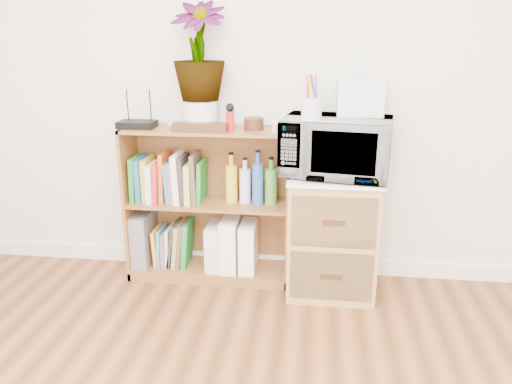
# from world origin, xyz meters

# --- Properties ---
(skirting_board) EXTENTS (4.00, 0.02, 0.10)m
(skirting_board) POSITION_xyz_m (0.00, 2.24, 0.05)
(skirting_board) COLOR white
(skirting_board) RESTS_ON ground
(bookshelf) EXTENTS (1.00, 0.30, 0.95)m
(bookshelf) POSITION_xyz_m (-0.35, 2.10, 0.47)
(bookshelf) COLOR brown
(bookshelf) RESTS_ON ground
(wicker_unit) EXTENTS (0.50, 0.45, 0.70)m
(wicker_unit) POSITION_xyz_m (0.40, 2.02, 0.35)
(wicker_unit) COLOR #9E7542
(wicker_unit) RESTS_ON ground
(microwave) EXTENTS (0.64, 0.48, 0.32)m
(microwave) POSITION_xyz_m (0.40, 2.02, 0.88)
(microwave) COLOR silver
(microwave) RESTS_ON wicker_unit
(pen_cup) EXTENTS (0.11, 0.11, 0.12)m
(pen_cup) POSITION_xyz_m (0.26, 1.92, 1.10)
(pen_cup) COLOR silver
(pen_cup) RESTS_ON microwave
(small_appliance) EXTENTS (0.25, 0.21, 0.20)m
(small_appliance) POSITION_xyz_m (0.52, 2.11, 1.14)
(small_appliance) COLOR silver
(small_appliance) RESTS_ON microwave
(router) EXTENTS (0.21, 0.15, 0.04)m
(router) POSITION_xyz_m (-0.76, 2.08, 0.97)
(router) COLOR black
(router) RESTS_ON bookshelf
(white_bowl) EXTENTS (0.13, 0.13, 0.03)m
(white_bowl) POSITION_xyz_m (-0.51, 2.07, 0.97)
(white_bowl) COLOR white
(white_bowl) RESTS_ON bookshelf
(plant_pot) EXTENTS (0.19, 0.19, 0.16)m
(plant_pot) POSITION_xyz_m (-0.39, 2.12, 1.03)
(plant_pot) COLOR white
(plant_pot) RESTS_ON bookshelf
(potted_plant) EXTENTS (0.31, 0.31, 0.55)m
(potted_plant) POSITION_xyz_m (-0.39, 2.12, 1.39)
(potted_plant) COLOR #34702D
(potted_plant) RESTS_ON plant_pot
(trinket_box) EXTENTS (0.31, 0.08, 0.05)m
(trinket_box) POSITION_xyz_m (-0.37, 2.00, 0.97)
(trinket_box) COLOR #38220F
(trinket_box) RESTS_ON bookshelf
(kokeshi_doll) EXTENTS (0.05, 0.05, 0.11)m
(kokeshi_doll) POSITION_xyz_m (-0.20, 2.06, 1.00)
(kokeshi_doll) COLOR #AD2315
(kokeshi_doll) RESTS_ON bookshelf
(wooden_bowl) EXTENTS (0.11, 0.11, 0.07)m
(wooden_bowl) POSITION_xyz_m (-0.07, 2.11, 0.98)
(wooden_bowl) COLOR #371C0F
(wooden_bowl) RESTS_ON bookshelf
(paint_jars) EXTENTS (0.11, 0.04, 0.06)m
(paint_jars) POSITION_xyz_m (0.09, 2.01, 0.98)
(paint_jars) COLOR pink
(paint_jars) RESTS_ON bookshelf
(file_box) EXTENTS (0.10, 0.27, 0.33)m
(file_box) POSITION_xyz_m (-0.78, 2.10, 0.24)
(file_box) COLOR slate
(file_box) RESTS_ON bookshelf
(magazine_holder_left) EXTENTS (0.09, 0.23, 0.28)m
(magazine_holder_left) POSITION_xyz_m (-0.32, 2.09, 0.21)
(magazine_holder_left) COLOR silver
(magazine_holder_left) RESTS_ON bookshelf
(magazine_holder_mid) EXTENTS (0.10, 0.26, 0.33)m
(magazine_holder_mid) POSITION_xyz_m (-0.22, 2.09, 0.23)
(magazine_holder_mid) COLOR white
(magazine_holder_mid) RESTS_ON bookshelf
(magazine_holder_right) EXTENTS (0.10, 0.24, 0.30)m
(magazine_holder_right) POSITION_xyz_m (-0.10, 2.09, 0.22)
(magazine_holder_right) COLOR white
(magazine_holder_right) RESTS_ON bookshelf
(cookbooks) EXTENTS (0.44, 0.20, 0.30)m
(cookbooks) POSITION_xyz_m (-0.59, 2.10, 0.63)
(cookbooks) COLOR #247A20
(cookbooks) RESTS_ON bookshelf
(liquor_bottles) EXTENTS (0.40, 0.07, 0.32)m
(liquor_bottles) POSITION_xyz_m (-0.05, 2.10, 0.64)
(liquor_bottles) COLOR gold
(liquor_bottles) RESTS_ON bookshelf
(lower_books) EXTENTS (0.24, 0.19, 0.29)m
(lower_books) POSITION_xyz_m (-0.58, 2.10, 0.20)
(lower_books) COLOR orange
(lower_books) RESTS_ON bookshelf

